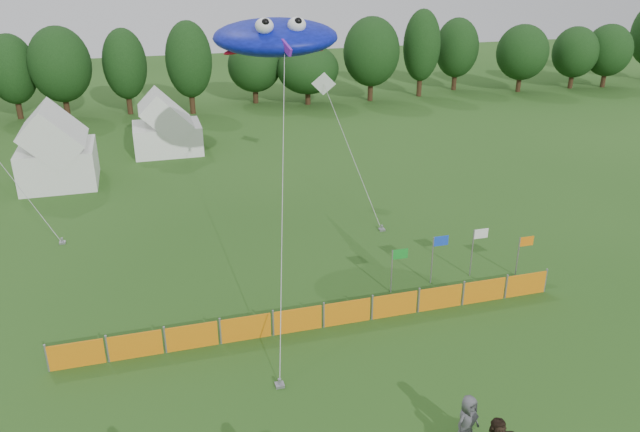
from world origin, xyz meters
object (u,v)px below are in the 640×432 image
object	(u,v)px
stingray_kite	(274,36)
tent_left	(57,153)
tent_right	(167,129)
barrier_fence	(323,316)
spectator_e	(467,422)

from	to	relation	value
stingray_kite	tent_left	bearing A→B (deg)	139.53
tent_right	barrier_fence	distance (m)	25.76
tent_left	tent_right	size ratio (longest dim) A/B	0.94
stingray_kite	barrier_fence	bearing A→B (deg)	-93.23
tent_left	barrier_fence	bearing A→B (deg)	-61.14
barrier_fence	tent_right	bearing A→B (deg)	99.54
tent_left	barrier_fence	distance (m)	23.28
tent_left	stingray_kite	xyz separation A→B (m)	(11.79, -10.06, 7.76)
barrier_fence	stingray_kite	world-z (taller)	stingray_kite
barrier_fence	stingray_kite	xyz separation A→B (m)	(0.58, 10.28, 9.29)
tent_left	spectator_e	xyz separation A→B (m)	(13.49, -27.57, -1.15)
tent_left	barrier_fence	world-z (taller)	tent_left
tent_left	barrier_fence	xyz separation A→B (m)	(11.21, -20.34, -1.53)
tent_right	stingray_kite	world-z (taller)	stingray_kite
barrier_fence	spectator_e	xyz separation A→B (m)	(2.27, -7.22, 0.37)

